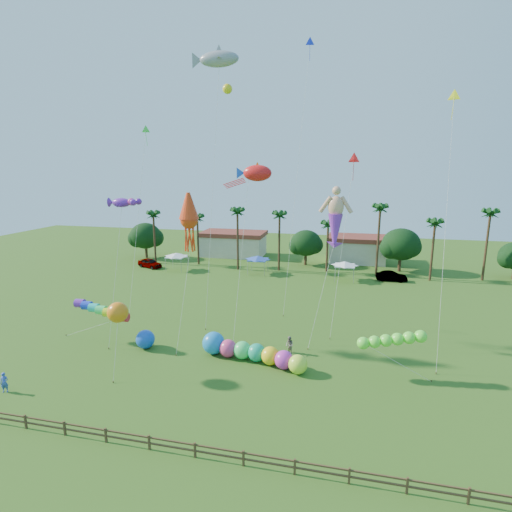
% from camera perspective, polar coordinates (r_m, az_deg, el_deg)
% --- Properties ---
extents(ground, '(160.00, 160.00, 0.00)m').
position_cam_1_polar(ground, '(31.65, -4.40, -20.07)').
color(ground, '#285116').
rests_on(ground, ground).
extents(tree_line, '(69.46, 8.91, 11.00)m').
position_cam_1_polar(tree_line, '(70.73, 9.14, 1.82)').
color(tree_line, '#3A2819').
rests_on(tree_line, ground).
extents(buildings_row, '(35.00, 7.00, 4.00)m').
position_cam_1_polar(buildings_row, '(77.74, 4.51, 1.17)').
color(buildings_row, beige).
rests_on(buildings_row, ground).
extents(tent_row, '(31.00, 4.00, 0.60)m').
position_cam_1_polar(tent_row, '(64.97, 0.15, -0.32)').
color(tent_row, white).
rests_on(tent_row, ground).
extents(fence, '(36.12, 0.12, 1.00)m').
position_cam_1_polar(fence, '(26.69, -8.72, -25.54)').
color(fence, brown).
rests_on(fence, ground).
extents(car_a, '(5.10, 3.50, 1.61)m').
position_cam_1_polar(car_a, '(72.57, -14.93, -0.98)').
color(car_a, '#4C4C54').
rests_on(car_a, ground).
extents(car_b, '(4.60, 1.64, 1.51)m').
position_cam_1_polar(car_b, '(65.13, 18.80, -2.77)').
color(car_b, '#4C4C54').
rests_on(car_b, ground).
extents(spectator_a, '(0.69, 0.57, 1.62)m').
position_cam_1_polar(spectator_a, '(37.73, -32.29, -15.03)').
color(spectator_a, '#3454B9').
rests_on(spectator_a, ground).
extents(spectator_b, '(1.02, 1.01, 1.67)m').
position_cam_1_polar(spectator_b, '(38.35, 4.81, -12.57)').
color(spectator_b, gray).
rests_on(spectator_b, ground).
extents(caterpillar_inflatable, '(10.23, 4.01, 2.10)m').
position_cam_1_polar(caterpillar_inflatable, '(36.86, -0.95, -13.52)').
color(caterpillar_inflatable, '#DE3A79').
rests_on(caterpillar_inflatable, ground).
extents(blue_ball, '(1.81, 1.81, 1.81)m').
position_cam_1_polar(blue_ball, '(40.69, -15.53, -11.38)').
color(blue_ball, blue).
rests_on(blue_ball, ground).
extents(rainbow_tube, '(9.32, 2.03, 3.61)m').
position_cam_1_polar(rainbow_tube, '(41.19, -20.30, -8.03)').
color(rainbow_tube, red).
rests_on(rainbow_tube, ground).
extents(green_worm, '(8.35, 2.43, 3.56)m').
position_cam_1_polar(green_worm, '(34.67, 15.06, -11.93)').
color(green_worm, '#61FD38').
rests_on(green_worm, ground).
extents(orange_ball_kite, '(1.75, 2.56, 6.28)m').
position_cam_1_polar(orange_ball_kite, '(34.99, -19.15, -7.63)').
color(orange_ball_kite, orange).
rests_on(orange_ball_kite, ground).
extents(merman_kite, '(3.43, 4.25, 14.86)m').
position_cam_1_polar(merman_kite, '(39.06, 11.25, 4.82)').
color(merman_kite, tan).
rests_on(merman_kite, ground).
extents(fish_kite, '(4.48, 5.87, 17.47)m').
position_cam_1_polar(fish_kite, '(41.15, 0.20, 11.75)').
color(fish_kite, red).
rests_on(fish_kite, ground).
extents(shark_kite, '(5.98, 7.01, 29.40)m').
position_cam_1_polar(shark_kite, '(47.32, -5.30, 26.21)').
color(shark_kite, gray).
rests_on(shark_kite, ground).
extents(squid_kite, '(2.50, 4.67, 14.94)m').
position_cam_1_polar(squid_kite, '(38.19, -9.54, 5.10)').
color(squid_kite, red).
rests_on(squid_kite, ground).
extents(lobster_kite, '(3.59, 5.07, 14.38)m').
position_cam_1_polar(lobster_kite, '(41.60, -18.68, 7.23)').
color(lobster_kite, purple).
rests_on(lobster_kite, ground).
extents(delta_kite_red, '(2.22, 4.61, 18.63)m').
position_cam_1_polar(delta_kite_red, '(42.91, 13.77, 13.02)').
color(delta_kite_red, red).
rests_on(delta_kite_red, ground).
extents(delta_kite_yellow, '(1.15, 4.95, 23.46)m').
position_cam_1_polar(delta_kite_yellow, '(39.18, 26.40, 19.02)').
color(delta_kite_yellow, '#FCFF1A').
rests_on(delta_kite_yellow, ground).
extents(delta_kite_green, '(2.27, 3.77, 21.81)m').
position_cam_1_polar(delta_kite_green, '(48.86, -15.53, 16.27)').
color(delta_kite_green, '#35E144').
rests_on(delta_kite_green, ground).
extents(delta_kite_blue, '(2.40, 5.18, 31.43)m').
position_cam_1_polar(delta_kite_blue, '(50.67, 7.61, 27.07)').
color(delta_kite_blue, '#1A30F0').
rests_on(delta_kite_blue, ground).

